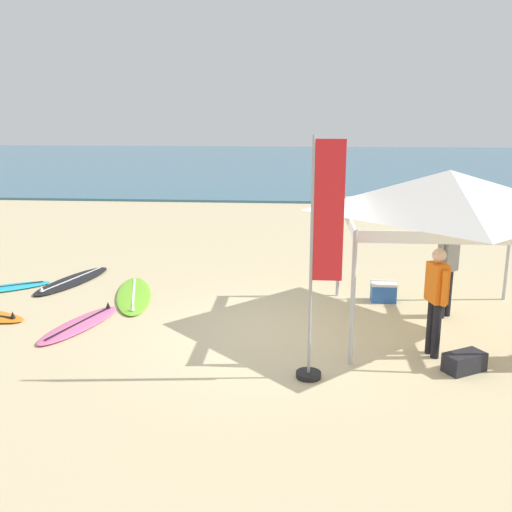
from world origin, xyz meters
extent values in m
plane|color=beige|center=(0.00, 0.00, 0.00)|extent=(80.00, 80.00, 0.00)
cube|color=#386B84|center=(0.00, 32.22, 0.05)|extent=(80.00, 36.00, 0.10)
cylinder|color=#B7B7BC|center=(1.16, -1.18, 1.02)|extent=(0.07, 0.07, 2.05)
cylinder|color=#B7B7BC|center=(1.16, 2.15, 1.02)|extent=(0.07, 0.07, 2.05)
cylinder|color=#B7B7BC|center=(4.49, 2.15, 1.02)|extent=(0.07, 0.07, 2.05)
cube|color=white|center=(2.82, -1.18, 1.96)|extent=(3.33, 0.03, 0.18)
cube|color=white|center=(2.82, 2.15, 1.96)|extent=(3.33, 0.03, 0.18)
cube|color=white|center=(1.16, 0.48, 1.96)|extent=(0.03, 3.33, 0.18)
pyramid|color=white|center=(2.82, 0.48, 2.40)|extent=(3.45, 3.45, 0.70)
ellipsoid|color=#7AD12D|center=(-3.00, 1.74, 0.04)|extent=(1.31, 2.63, 0.07)
cube|color=white|center=(-3.00, 1.74, 0.07)|extent=(0.59, 2.10, 0.01)
cone|color=white|center=(-2.73, 0.74, 0.13)|extent=(0.09, 0.09, 0.12)
ellipsoid|color=pink|center=(-3.48, 0.02, 0.04)|extent=(1.15, 2.13, 0.07)
cube|color=black|center=(-3.48, 0.02, 0.07)|extent=(0.57, 1.68, 0.01)
cone|color=black|center=(-3.23, 0.83, 0.13)|extent=(0.09, 0.09, 0.12)
ellipsoid|color=black|center=(-4.64, 2.66, 0.04)|extent=(1.31, 2.47, 0.07)
cube|color=white|center=(-4.64, 2.66, 0.07)|extent=(0.63, 1.96, 0.01)
cone|color=white|center=(-4.92, 1.73, 0.13)|extent=(0.09, 0.09, 0.12)
cone|color=black|center=(-4.76, 0.17, 0.13)|extent=(0.09, 0.09, 0.12)
ellipsoid|color=#23B2CC|center=(-5.89, 2.00, 0.04)|extent=(1.89, 1.47, 0.07)
cube|color=black|center=(-5.89, 2.00, 0.07)|extent=(1.39, 0.92, 0.01)
cylinder|color=black|center=(3.11, 1.09, 0.44)|extent=(0.13, 0.13, 0.88)
cylinder|color=black|center=(2.98, 0.97, 0.44)|extent=(0.13, 0.13, 0.88)
cube|color=gray|center=(3.04, 1.03, 1.18)|extent=(0.41, 0.40, 0.60)
sphere|color=tan|center=(3.04, 1.03, 1.60)|extent=(0.21, 0.21, 0.21)
cylinder|color=gray|center=(3.21, 1.18, 1.16)|extent=(0.09, 0.09, 0.54)
cylinder|color=gray|center=(2.87, 0.87, 1.16)|extent=(0.09, 0.09, 0.54)
cylinder|color=black|center=(2.47, -0.86, 0.44)|extent=(0.13, 0.13, 0.88)
cylinder|color=black|center=(2.43, -0.69, 0.44)|extent=(0.13, 0.13, 0.88)
cube|color=orange|center=(2.45, -0.77, 1.18)|extent=(0.31, 0.40, 0.60)
sphere|color=beige|center=(2.45, -0.77, 1.60)|extent=(0.21, 0.21, 0.21)
cylinder|color=orange|center=(2.51, -0.99, 1.16)|extent=(0.09, 0.09, 0.54)
cylinder|color=orange|center=(2.39, -0.55, 1.16)|extent=(0.09, 0.09, 0.54)
cylinder|color=#99999E|center=(0.53, -1.70, 1.70)|extent=(0.04, 0.04, 3.40)
cube|color=red|center=(0.75, -1.70, 2.40)|extent=(0.40, 0.02, 1.90)
cylinder|color=black|center=(0.53, -1.70, 0.04)|extent=(0.36, 0.36, 0.08)
cube|color=#232328|center=(2.80, -1.31, 0.14)|extent=(0.68, 0.58, 0.28)
cube|color=#2D60B7|center=(2.05, 1.85, 0.17)|extent=(0.48, 0.34, 0.34)
cube|color=white|center=(2.05, 1.85, 0.37)|extent=(0.50, 0.36, 0.05)
camera|label=1|loc=(0.37, -9.40, 3.72)|focal=40.98mm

